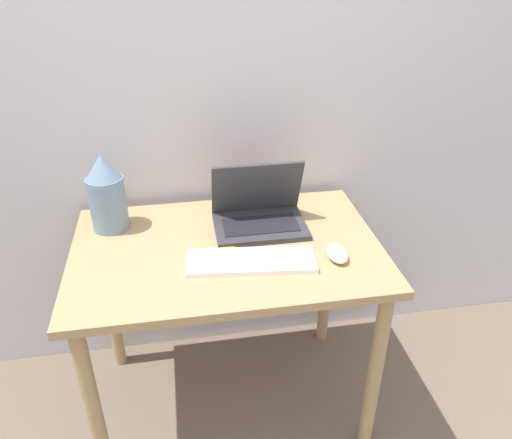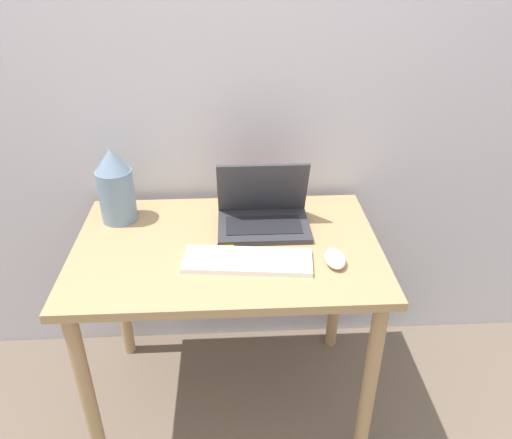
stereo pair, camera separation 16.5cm
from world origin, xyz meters
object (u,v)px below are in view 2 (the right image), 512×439
object	(u,v)px
mp3_player	(227,248)
laptop	(263,213)
mouse	(335,259)
keyboard	(248,260)
vase	(115,186)

from	to	relation	value
mp3_player	laptop	bearing A→B (deg)	48.59
mouse	keyboard	bearing A→B (deg)	176.42
vase	mp3_player	xyz separation A→B (m)	(0.40, -0.22, -0.13)
keyboard	mp3_player	distance (m)	0.11
keyboard	mouse	xyz separation A→B (m)	(0.28, -0.02, 0.01)
laptop	mouse	xyz separation A→B (m)	(0.22, -0.26, -0.03)
mouse	mp3_player	world-z (taller)	mouse
vase	keyboard	bearing A→B (deg)	-33.76
laptop	mouse	world-z (taller)	laptop
mp3_player	mouse	bearing A→B (deg)	-16.83
mouse	mp3_player	distance (m)	0.36
mouse	vase	bearing A→B (deg)	156.26
mouse	vase	world-z (taller)	vase
laptop	keyboard	xyz separation A→B (m)	(-0.07, -0.24, -0.04)
mp3_player	vase	bearing A→B (deg)	150.73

